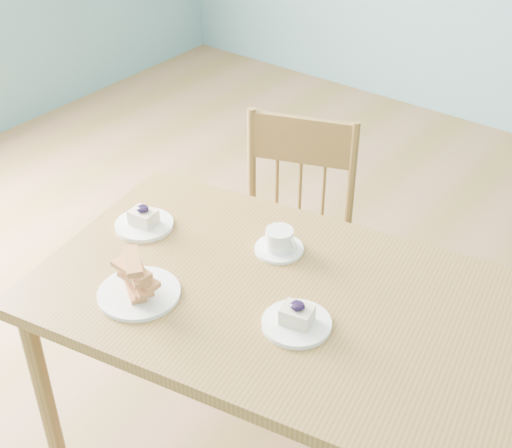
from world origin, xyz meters
name	(u,v)px	position (x,y,z in m)	size (l,w,h in m)	color
room	(311,21)	(0.00, 0.00, 1.35)	(5.01, 5.01, 2.71)	#8C6041
dining_table	(290,317)	(-0.01, -0.02, 0.61)	(1.37, 0.93, 0.67)	olive
dining_chair	(290,240)	(-0.34, 0.46, 0.42)	(0.47, 0.46, 0.82)	olive
cheesecake_plate_near	(297,320)	(0.06, -0.10, 0.69)	(0.16, 0.16, 0.07)	white
cheesecake_plate_far	(144,221)	(-0.50, -0.02, 0.69)	(0.16, 0.16, 0.07)	white
coffee_cup	(280,242)	(-0.14, 0.11, 0.70)	(0.13, 0.13, 0.06)	white
biscotti_plate	(138,284)	(-0.30, -0.24, 0.71)	(0.20, 0.20, 0.11)	white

